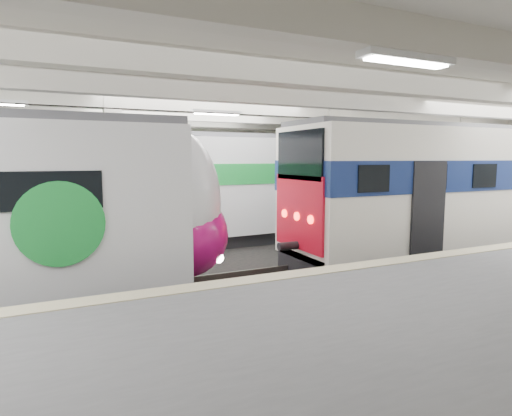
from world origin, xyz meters
TOP-DOWN VIEW (x-y plane):
  - station_hall at (0.00, -1.74)m, footprint 36.00×24.00m
  - older_rer at (8.82, 0.00)m, footprint 14.17×3.13m
  - far_train at (-3.46, 5.50)m, footprint 14.24×3.48m

SIDE VIEW (x-z plane):
  - far_train at x=-3.46m, z-range 0.07..4.58m
  - older_rer at x=8.82m, z-range 0.11..4.75m
  - station_hall at x=0.00m, z-range 0.37..6.12m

